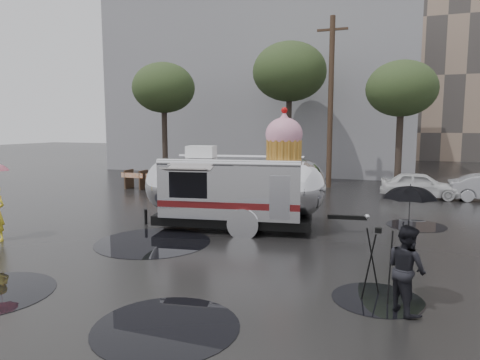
% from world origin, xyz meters
% --- Properties ---
extents(ground, '(120.00, 120.00, 0.00)m').
position_xyz_m(ground, '(0.00, 0.00, 0.00)').
color(ground, black).
rests_on(ground, ground).
extents(puddles, '(10.47, 11.45, 0.01)m').
position_xyz_m(puddles, '(1.32, -0.37, 0.01)').
color(puddles, black).
rests_on(puddles, ground).
extents(grey_building, '(22.00, 12.00, 13.00)m').
position_xyz_m(grey_building, '(-4.00, 24.00, 6.50)').
color(grey_building, slate).
rests_on(grey_building, ground).
extents(utility_pole, '(1.60, 0.28, 9.00)m').
position_xyz_m(utility_pole, '(2.50, 14.00, 4.62)').
color(utility_pole, '#473323').
rests_on(utility_pole, ground).
extents(tree_left, '(3.64, 3.64, 6.95)m').
position_xyz_m(tree_left, '(-7.00, 13.00, 5.48)').
color(tree_left, '#382D26').
rests_on(tree_left, ground).
extents(tree_mid, '(4.20, 4.20, 8.03)m').
position_xyz_m(tree_mid, '(0.00, 15.00, 6.34)').
color(tree_mid, '#382D26').
rests_on(tree_mid, ground).
extents(tree_right, '(3.36, 3.36, 6.42)m').
position_xyz_m(tree_right, '(6.00, 13.00, 5.06)').
color(tree_right, '#382D26').
rests_on(tree_right, ground).
extents(barricade_row, '(4.30, 0.80, 1.00)m').
position_xyz_m(barricade_row, '(-5.55, 9.96, 0.52)').
color(barricade_row, '#473323').
rests_on(barricade_row, ground).
extents(airstream_trailer, '(7.32, 3.51, 3.98)m').
position_xyz_m(airstream_trailer, '(1.10, 3.54, 1.40)').
color(airstream_trailer, silver).
rests_on(airstream_trailer, ground).
extents(person_right, '(0.80, 0.86, 1.59)m').
position_xyz_m(person_right, '(6.15, -1.36, 0.80)').
color(person_right, black).
rests_on(person_right, ground).
extents(umbrella_black, '(1.14, 1.14, 2.32)m').
position_xyz_m(umbrella_black, '(6.15, -1.36, 1.94)').
color(umbrella_black, black).
rests_on(umbrella_black, ground).
extents(tripod, '(0.54, 0.58, 1.41)m').
position_xyz_m(tripod, '(5.64, -0.94, 0.82)').
color(tripod, black).
rests_on(tripod, ground).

